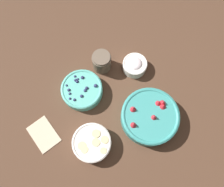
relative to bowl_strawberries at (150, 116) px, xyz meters
name	(u,v)px	position (x,y,z in m)	size (l,w,h in m)	color
ground_plane	(127,117)	(-0.08, -0.04, -0.04)	(4.00, 4.00, 0.00)	#4C3323
bowl_strawberries	(150,116)	(0.00, 0.00, 0.00)	(0.23, 0.23, 0.09)	teal
bowl_blueberries	(82,90)	(-0.30, -0.04, -0.01)	(0.17, 0.17, 0.06)	#56B7A8
bowl_bananas	(92,143)	(-0.15, -0.21, -0.01)	(0.15, 0.15, 0.06)	silver
bowl_cream	(135,65)	(-0.16, 0.17, -0.01)	(0.11, 0.11, 0.06)	white
jar_chocolate	(102,62)	(-0.29, 0.11, 0.00)	(0.08, 0.08, 0.09)	brown
napkin	(44,134)	(-0.34, -0.28, -0.04)	(0.15, 0.13, 0.01)	beige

